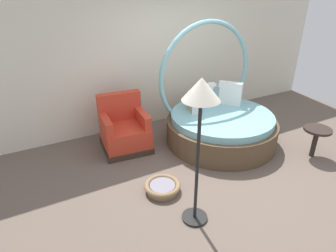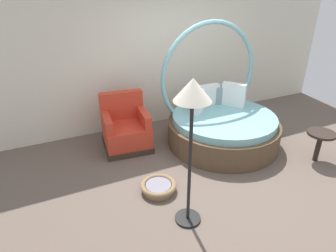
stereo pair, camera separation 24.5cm
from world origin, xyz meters
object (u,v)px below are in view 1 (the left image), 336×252
(red_armchair, at_px, (124,130))
(floor_lamp, at_px, (201,105))
(pet_basket, at_px, (162,187))
(side_table, at_px, (317,134))
(round_daybed, at_px, (219,120))

(red_armchair, bearing_deg, floor_lamp, -86.51)
(pet_basket, bearing_deg, floor_lamp, -80.27)
(side_table, bearing_deg, floor_lamp, -173.56)
(round_daybed, height_order, red_armchair, round_daybed)
(side_table, relative_size, floor_lamp, 0.29)
(red_armchair, relative_size, floor_lamp, 0.52)
(red_armchair, height_order, floor_lamp, floor_lamp)
(round_daybed, relative_size, side_table, 4.05)
(round_daybed, distance_m, side_table, 1.63)
(red_armchair, height_order, side_table, red_armchair)
(floor_lamp, bearing_deg, pet_basket, 99.73)
(red_armchair, relative_size, pet_basket, 1.84)
(round_daybed, bearing_deg, floor_lamp, -134.52)
(side_table, bearing_deg, red_armchair, 146.26)
(side_table, xyz_separation_m, floor_lamp, (-2.56, -0.29, 1.11))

